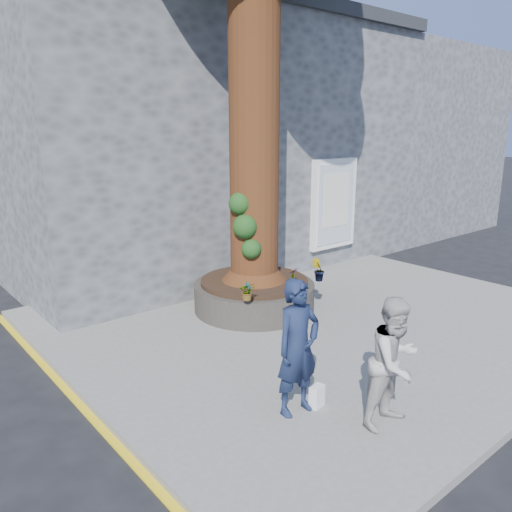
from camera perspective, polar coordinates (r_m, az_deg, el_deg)
ground at (r=7.91m, az=4.74°, el=-12.03°), size 120.00×120.00×0.00m
pavement at (r=9.51m, az=6.97°, el=-7.00°), size 9.00×8.00×0.12m
yellow_line at (r=7.22m, az=-19.66°, el=-15.61°), size 0.10×30.00×0.01m
stone_shop at (r=14.33m, az=-8.51°, el=12.84°), size 10.30×8.30×6.30m
neighbour_shop at (r=19.75m, az=12.16°, el=12.61°), size 6.00×8.00×6.00m
planter at (r=9.62m, az=-0.20°, el=-4.41°), size 2.30×2.30×0.60m
man at (r=6.09m, az=4.81°, el=-10.37°), size 0.65×0.45×1.70m
woman at (r=6.08m, az=15.60°, el=-11.62°), size 0.77×0.60×1.57m
shopping_bag at (r=6.53m, az=6.97°, el=-15.63°), size 0.22×0.16×0.28m
plant_a at (r=8.33m, az=-0.95°, el=-3.99°), size 0.21×0.18×0.33m
plant_b at (r=9.43m, az=7.10°, el=-1.57°), size 0.33×0.33×0.43m
plant_c at (r=9.00m, az=4.29°, el=-2.51°), size 0.24×0.24×0.36m
plant_d at (r=8.33m, az=-0.95°, el=-4.04°), size 0.38×0.38×0.32m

